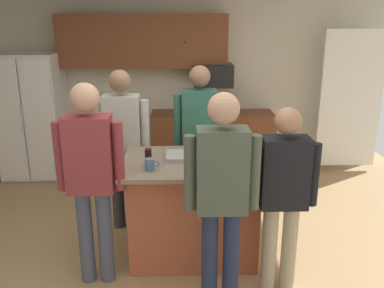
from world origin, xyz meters
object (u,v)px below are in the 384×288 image
(glass_pilsner, at_px, (148,157))
(person_elder_center, at_px, (222,190))
(mug_ceramic_white, at_px, (220,163))
(person_guest_right, at_px, (199,132))
(glass_dark_ale, at_px, (233,144))
(refrigerator, at_px, (33,116))
(kitchen_island, at_px, (193,208))
(mug_blue_stoneware, at_px, (150,164))
(person_guest_left, at_px, (123,139))
(person_guest_by_door, at_px, (283,190))
(person_host_foreground, at_px, (91,172))
(microwave_over_range, at_px, (213,75))
(serving_tray, at_px, (189,156))
(glass_short_whisky, at_px, (232,162))
(tumbler_amber, at_px, (249,159))
(glass_stout_tall, at_px, (200,160))

(glass_pilsner, bearing_deg, person_elder_center, -48.43)
(mug_ceramic_white, relative_size, glass_pilsner, 0.81)
(person_guest_right, distance_m, glass_dark_ale, 0.63)
(refrigerator, relative_size, person_elder_center, 1.00)
(kitchen_island, relative_size, mug_blue_stoneware, 10.33)
(mug_blue_stoneware, bearing_deg, person_guest_left, 113.37)
(person_guest_by_door, height_order, person_host_foreground, person_host_foreground)
(person_guest_by_door, height_order, person_guest_left, person_guest_left)
(microwave_over_range, xyz_separation_m, kitchen_island, (-0.35, -2.32, -0.95))
(person_guest_right, distance_m, person_host_foreground, 1.56)
(microwave_over_range, relative_size, person_guest_left, 0.32)
(person_guest_right, distance_m, mug_ceramic_white, 1.03)
(glass_pilsner, distance_m, serving_tray, 0.42)
(microwave_over_range, xyz_separation_m, glass_short_whisky, (-0.01, -2.57, -0.40))
(mug_blue_stoneware, distance_m, serving_tray, 0.47)
(person_host_foreground, distance_m, glass_pilsner, 0.55)
(kitchen_island, relative_size, tumbler_amber, 9.11)
(person_guest_left, xyz_separation_m, person_host_foreground, (-0.14, -0.98, 0.02))
(microwave_over_range, height_order, person_guest_left, person_guest_left)
(glass_stout_tall, bearing_deg, person_guest_left, 137.76)
(glass_pilsner, bearing_deg, person_guest_by_door, -21.65)
(glass_pilsner, relative_size, tumbler_amber, 1.11)
(glass_dark_ale, relative_size, tumbler_amber, 1.07)
(kitchen_island, xyz_separation_m, glass_dark_ale, (0.41, 0.27, 0.56))
(kitchen_island, distance_m, glass_short_whisky, 0.70)
(person_host_foreground, distance_m, glass_dark_ale, 1.45)
(glass_dark_ale, bearing_deg, mug_blue_stoneware, -147.85)
(glass_short_whisky, bearing_deg, person_elder_center, -104.59)
(refrigerator, bearing_deg, glass_stout_tall, -45.64)
(glass_stout_tall, relative_size, mug_ceramic_white, 1.03)
(glass_short_whisky, bearing_deg, person_guest_by_door, -40.45)
(microwave_over_range, xyz_separation_m, glass_stout_tall, (-0.29, -2.48, -0.40))
(person_guest_left, bearing_deg, tumbler_amber, 6.92)
(person_guest_right, xyz_separation_m, mug_blue_stoneware, (-0.48, -1.04, 0.00))
(person_guest_left, xyz_separation_m, glass_stout_tall, (0.79, -0.72, 0.02))
(person_guest_by_door, xyz_separation_m, glass_pilsner, (-1.13, 0.45, 0.14))
(person_elder_center, xyz_separation_m, glass_dark_ale, (0.21, 1.06, 0.02))
(person_guest_by_door, bearing_deg, mug_blue_stoneware, 21.30)
(kitchen_island, xyz_separation_m, person_guest_right, (0.10, 0.81, 0.54))
(person_guest_right, distance_m, glass_short_whisky, 1.08)
(person_elder_center, distance_m, person_guest_right, 1.61)
(kitchen_island, bearing_deg, mug_ceramic_white, -41.17)
(glass_stout_tall, height_order, mug_blue_stoneware, glass_stout_tall)
(glass_stout_tall, distance_m, glass_short_whisky, 0.29)
(person_guest_right, xyz_separation_m, person_host_foreground, (-0.96, -1.23, 0.01))
(mug_blue_stoneware, bearing_deg, refrigerator, 127.36)
(mug_blue_stoneware, xyz_separation_m, tumbler_amber, (0.88, 0.06, 0.02))
(mug_blue_stoneware, bearing_deg, mug_ceramic_white, 2.34)
(person_host_foreground, bearing_deg, microwave_over_range, 40.11)
(person_host_foreground, relative_size, glass_short_whisky, 12.43)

